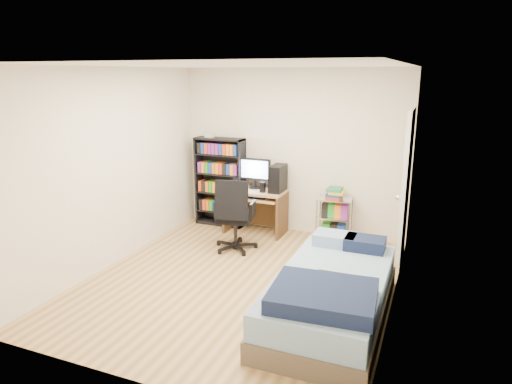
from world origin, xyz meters
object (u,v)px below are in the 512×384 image
at_px(media_shelf, 220,181).
at_px(computer_desk, 262,194).
at_px(office_chair, 235,228).
at_px(bed, 331,295).

distance_m(media_shelf, computer_desk, 0.79).
bearing_deg(office_chair, media_shelf, 114.74).
distance_m(media_shelf, bed, 3.32).
xyz_separation_m(computer_desk, bed, (1.59, -2.17, -0.35)).
bearing_deg(media_shelf, bed, -44.04).
relative_size(media_shelf, computer_desk, 1.29).
height_order(media_shelf, bed, media_shelf).
relative_size(media_shelf, office_chair, 1.43).
height_order(media_shelf, computer_desk, media_shelf).
xyz_separation_m(office_chair, bed, (1.67, -1.33, -0.06)).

